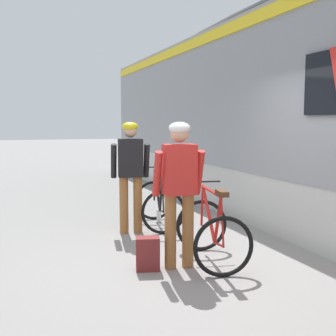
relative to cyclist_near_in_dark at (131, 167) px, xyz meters
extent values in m
plane|color=gray|center=(0.43, -1.88, -1.05)|extent=(80.00, 80.00, 0.00)
cube|color=black|center=(1.97, -2.24, 1.20)|extent=(0.04, 1.10, 0.80)
cylinder|color=#935B2D|center=(-0.11, 0.02, -0.60)|extent=(0.14, 0.14, 0.90)
cylinder|color=#935B2D|center=(0.11, -0.02, -0.60)|extent=(0.14, 0.14, 0.90)
cube|color=black|center=(0.00, 0.00, 0.15)|extent=(0.42, 0.31, 0.60)
cylinder|color=black|center=(-0.25, 0.08, 0.10)|extent=(0.14, 0.27, 0.56)
cylinder|color=black|center=(0.26, -0.01, 0.10)|extent=(0.14, 0.27, 0.56)
sphere|color=tan|center=(0.00, 0.00, 0.58)|extent=(0.22, 0.22, 0.22)
ellipsoid|color=yellow|center=(0.00, 0.00, 0.64)|extent=(0.30, 0.32, 0.14)
cylinder|color=#935B2D|center=(-0.01, -1.79, -0.60)|extent=(0.14, 0.14, 0.90)
cylinder|color=#935B2D|center=(0.21, -1.81, -0.60)|extent=(0.14, 0.14, 0.90)
cube|color=red|center=(0.10, -1.80, 0.15)|extent=(0.40, 0.28, 0.60)
cylinder|color=red|center=(-0.16, -1.73, 0.10)|extent=(0.12, 0.27, 0.56)
cylinder|color=red|center=(0.36, -1.79, 0.10)|extent=(0.12, 0.27, 0.56)
sphere|color=tan|center=(0.10, -1.80, 0.58)|extent=(0.22, 0.22, 0.22)
ellipsoid|color=white|center=(0.10, -1.80, 0.64)|extent=(0.28, 0.30, 0.14)
torus|color=black|center=(0.64, 0.73, -0.70)|extent=(0.71, 0.18, 0.71)
torus|color=black|center=(0.45, -0.28, -0.70)|extent=(0.71, 0.18, 0.71)
cylinder|color=black|center=(0.57, 0.37, -0.45)|extent=(0.16, 0.64, 0.63)
cylinder|color=black|center=(0.55, 0.26, -0.15)|extent=(0.20, 0.84, 0.04)
cylinder|color=black|center=(0.50, -0.04, -0.45)|extent=(0.09, 0.28, 0.62)
cylinder|color=black|center=(0.48, -0.10, -0.73)|extent=(0.09, 0.36, 0.08)
cylinder|color=black|center=(0.46, -0.22, -0.42)|extent=(0.05, 0.15, 0.56)
cylinder|color=black|center=(0.63, 0.70, -0.42)|extent=(0.05, 0.09, 0.55)
cylinder|color=black|center=(0.63, 0.68, -0.09)|extent=(0.48, 0.11, 0.02)
cube|color=#4C2D19|center=(0.47, -0.19, -0.10)|extent=(0.14, 0.25, 0.06)
torus|color=black|center=(0.64, -1.28, -0.70)|extent=(0.71, 0.18, 0.71)
torus|color=black|center=(0.44, -2.28, -0.70)|extent=(0.71, 0.18, 0.71)
cylinder|color=red|center=(0.57, -1.63, -0.45)|extent=(0.17, 0.64, 0.63)
cylinder|color=red|center=(0.55, -1.75, -0.15)|extent=(0.20, 0.84, 0.04)
cylinder|color=red|center=(0.49, -2.05, -0.45)|extent=(0.09, 0.28, 0.62)
cylinder|color=red|center=(0.48, -2.11, -0.73)|extent=(0.10, 0.36, 0.08)
cylinder|color=red|center=(0.46, -2.23, -0.42)|extent=(0.05, 0.15, 0.56)
cylinder|color=red|center=(0.63, -1.31, -0.42)|extent=(0.05, 0.09, 0.55)
cylinder|color=black|center=(0.63, -1.33, -0.09)|extent=(0.48, 0.11, 0.02)
cube|color=#4C2D19|center=(0.46, -2.20, -0.10)|extent=(0.14, 0.25, 0.06)
cube|color=maroon|center=(-0.29, -1.76, -0.85)|extent=(0.32, 0.25, 0.40)
cylinder|color=silver|center=(0.66, 0.55, -0.94)|extent=(0.08, 0.08, 0.22)
camera|label=1|loc=(-1.80, -6.47, 0.71)|focal=45.72mm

